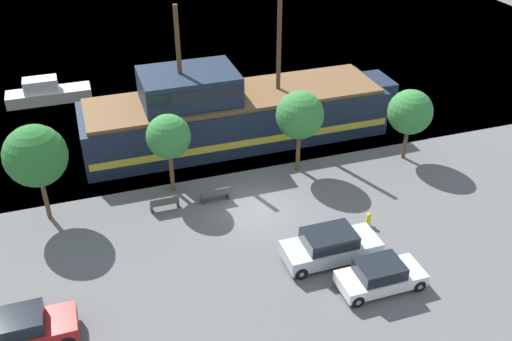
{
  "coord_description": "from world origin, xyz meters",
  "views": [
    {
      "loc": [
        -8.03,
        -24.0,
        18.22
      ],
      "look_at": [
        0.62,
        2.0,
        1.2
      ],
      "focal_mm": 40.0,
      "sensor_mm": 36.0,
      "label": 1
    }
  ],
  "objects_px": {
    "parked_car_curb_front": "(330,246)",
    "bench_promenade_west": "(215,194)",
    "parked_car_curb_mid": "(380,276)",
    "bench_promenade_east": "(165,203)",
    "pirate_ship": "(232,113)",
    "parked_car_curb_rear": "(19,331)",
    "fire_hydrant": "(369,219)",
    "moored_boat_dockside": "(47,93)"
  },
  "relations": [
    {
      "from": "parked_car_curb_front",
      "to": "bench_promenade_west",
      "type": "bearing_deg",
      "value": 121.6
    },
    {
      "from": "parked_car_curb_mid",
      "to": "bench_promenade_east",
      "type": "height_order",
      "value": "parked_car_curb_mid"
    },
    {
      "from": "parked_car_curb_front",
      "to": "bench_promenade_east",
      "type": "bearing_deg",
      "value": 136.24
    },
    {
      "from": "parked_car_curb_mid",
      "to": "pirate_ship",
      "type": "bearing_deg",
      "value": 98.53
    },
    {
      "from": "parked_car_curb_rear",
      "to": "bench_promenade_east",
      "type": "bearing_deg",
      "value": 45.82
    },
    {
      "from": "parked_car_curb_rear",
      "to": "fire_hydrant",
      "type": "bearing_deg",
      "value": 9.08
    },
    {
      "from": "parked_car_curb_front",
      "to": "parked_car_curb_rear",
      "type": "relative_size",
      "value": 1.06
    },
    {
      "from": "parked_car_curb_rear",
      "to": "bench_promenade_east",
      "type": "height_order",
      "value": "parked_car_curb_rear"
    },
    {
      "from": "moored_boat_dockside",
      "to": "fire_hydrant",
      "type": "xyz_separation_m",
      "value": [
        15.57,
        -21.41,
        -0.27
      ]
    },
    {
      "from": "pirate_ship",
      "to": "bench_promenade_east",
      "type": "xyz_separation_m",
      "value": [
        -5.78,
        -6.59,
        -1.48
      ]
    },
    {
      "from": "parked_car_curb_mid",
      "to": "bench_promenade_east",
      "type": "bearing_deg",
      "value": 131.98
    },
    {
      "from": "moored_boat_dockside",
      "to": "parked_car_curb_mid",
      "type": "xyz_separation_m",
      "value": [
        13.84,
        -25.71,
        0.0
      ]
    },
    {
      "from": "moored_boat_dockside",
      "to": "parked_car_curb_mid",
      "type": "bearing_deg",
      "value": -61.7
    },
    {
      "from": "pirate_ship",
      "to": "moored_boat_dockside",
      "type": "xyz_separation_m",
      "value": [
        -11.5,
        10.09,
        -1.23
      ]
    },
    {
      "from": "moored_boat_dockside",
      "to": "bench_promenade_west",
      "type": "distance_m",
      "value": 18.79
    },
    {
      "from": "parked_car_curb_mid",
      "to": "bench_promenade_west",
      "type": "height_order",
      "value": "parked_car_curb_mid"
    },
    {
      "from": "parked_car_curb_mid",
      "to": "bench_promenade_east",
      "type": "xyz_separation_m",
      "value": [
        -8.12,
        9.03,
        -0.25
      ]
    },
    {
      "from": "parked_car_curb_front",
      "to": "pirate_ship",
      "type": "bearing_deg",
      "value": 94.51
    },
    {
      "from": "pirate_ship",
      "to": "bench_promenade_west",
      "type": "height_order",
      "value": "pirate_ship"
    },
    {
      "from": "fire_hydrant",
      "to": "bench_promenade_west",
      "type": "bearing_deg",
      "value": 146.33
    },
    {
      "from": "bench_promenade_east",
      "to": "fire_hydrant",
      "type": "bearing_deg",
      "value": -25.61
    },
    {
      "from": "pirate_ship",
      "to": "fire_hydrant",
      "type": "distance_m",
      "value": 12.12
    },
    {
      "from": "bench_promenade_west",
      "to": "bench_promenade_east",
      "type": "bearing_deg",
      "value": 179.12
    },
    {
      "from": "parked_car_curb_front",
      "to": "fire_hydrant",
      "type": "xyz_separation_m",
      "value": [
        3.03,
        1.8,
        -0.37
      ]
    },
    {
      "from": "bench_promenade_west",
      "to": "parked_car_curb_rear",
      "type": "bearing_deg",
      "value": -143.65
    },
    {
      "from": "pirate_ship",
      "to": "parked_car_curb_front",
      "type": "bearing_deg",
      "value": -85.49
    },
    {
      "from": "fire_hydrant",
      "to": "bench_promenade_west",
      "type": "relative_size",
      "value": 0.48
    },
    {
      "from": "pirate_ship",
      "to": "bench_promenade_east",
      "type": "height_order",
      "value": "pirate_ship"
    },
    {
      "from": "pirate_ship",
      "to": "parked_car_curb_mid",
      "type": "bearing_deg",
      "value": -81.47
    },
    {
      "from": "parked_car_curb_mid",
      "to": "fire_hydrant",
      "type": "relative_size",
      "value": 5.13
    },
    {
      "from": "parked_car_curb_rear",
      "to": "moored_boat_dockside",
      "type": "bearing_deg",
      "value": 86.41
    },
    {
      "from": "moored_boat_dockside",
      "to": "parked_car_curb_front",
      "type": "relative_size",
      "value": 1.3
    },
    {
      "from": "moored_boat_dockside",
      "to": "pirate_ship",
      "type": "bearing_deg",
      "value": -41.27
    },
    {
      "from": "bench_promenade_east",
      "to": "bench_promenade_west",
      "type": "height_order",
      "value": "same"
    },
    {
      "from": "fire_hydrant",
      "to": "moored_boat_dockside",
      "type": "bearing_deg",
      "value": 126.03
    },
    {
      "from": "pirate_ship",
      "to": "parked_car_curb_rear",
      "type": "distance_m",
      "value": 19.18
    },
    {
      "from": "parked_car_curb_front",
      "to": "fire_hydrant",
      "type": "height_order",
      "value": "parked_car_curb_front"
    },
    {
      "from": "parked_car_curb_rear",
      "to": "pirate_ship",
      "type": "bearing_deg",
      "value": 47.17
    },
    {
      "from": "fire_hydrant",
      "to": "parked_car_curb_mid",
      "type": "bearing_deg",
      "value": -111.83
    },
    {
      "from": "pirate_ship",
      "to": "parked_car_curb_mid",
      "type": "xyz_separation_m",
      "value": [
        2.34,
        -15.62,
        -1.23
      ]
    },
    {
      "from": "bench_promenade_west",
      "to": "fire_hydrant",
      "type": "bearing_deg",
      "value": -33.67
    },
    {
      "from": "pirate_ship",
      "to": "parked_car_curb_mid",
      "type": "distance_m",
      "value": 15.84
    }
  ]
}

